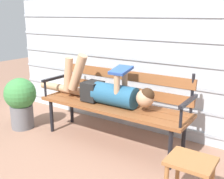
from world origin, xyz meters
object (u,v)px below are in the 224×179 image
at_px(potted_plant, 21,100).
at_px(footstool, 190,169).
at_px(reclining_person, 104,90).
at_px(park_bench, 115,100).

bearing_deg(potted_plant, footstool, -5.82).
distance_m(reclining_person, footstool, 1.36).
bearing_deg(footstool, park_bench, 150.46).
distance_m(footstool, potted_plant, 2.31).
xyz_separation_m(footstool, potted_plant, (-2.30, 0.23, 0.08)).
relative_size(reclining_person, potted_plant, 2.54).
xyz_separation_m(park_bench, potted_plant, (-1.20, -0.39, -0.11)).
height_order(reclining_person, potted_plant, reclining_person).
relative_size(reclining_person, footstool, 4.52).
relative_size(park_bench, reclining_person, 1.06).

